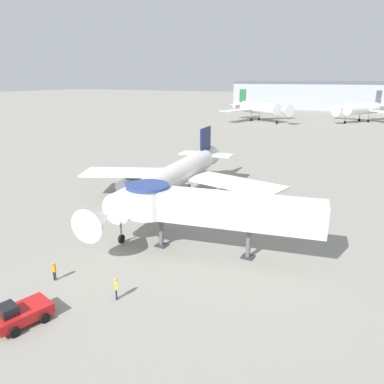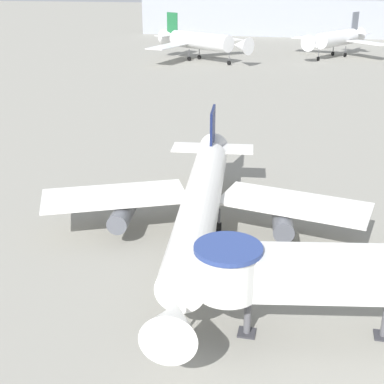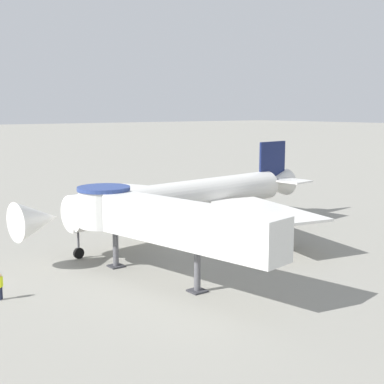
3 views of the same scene
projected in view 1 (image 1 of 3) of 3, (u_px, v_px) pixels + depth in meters
The scene contains 11 objects.
ground_plane at pixel (179, 214), 45.27m from camera, with size 800.00×800.00×0.00m, color gray.
main_airplane at pixel (173, 178), 47.50m from camera, with size 28.41×33.01×8.53m.
jet_bridge at pixel (207, 207), 34.08m from camera, with size 18.29×6.29×6.15m.
pushback_tug_red at pixel (20, 313), 24.89m from camera, with size 3.13×4.08×1.69m.
traffic_cone_starboard_wing at pixel (250, 223), 41.64m from camera, with size 0.38×0.38×0.64m.
traffic_cone_apron_front at pixel (2, 321), 24.71m from camera, with size 0.49×0.49×0.80m.
ground_crew_marshaller at pixel (54, 270), 30.15m from camera, with size 0.33×0.22×1.60m.
ground_crew_wing_walker at pixel (116, 287), 27.51m from camera, with size 0.37×0.38×1.74m.
background_jet_gray_tail at pixel (362, 109), 138.24m from camera, with size 26.06×26.38×11.29m.
background_jet_green_tail at pixel (259, 108), 141.06m from camera, with size 27.65×29.16×11.58m.
terminal_building at pixel (356, 96), 189.56m from camera, with size 125.26×21.29×14.16m.
Camera 1 is at (21.16, -36.93, 15.74)m, focal length 35.00 mm.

